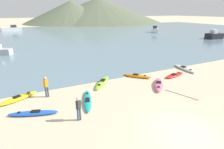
# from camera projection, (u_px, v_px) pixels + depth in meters

# --- Properties ---
(ground_plane) EXTENTS (400.00, 400.00, 0.00)m
(ground_plane) POSITION_uv_depth(u_px,v_px,m) (185.00, 133.00, 10.02)
(ground_plane) COLOR beige
(bay_water) EXTENTS (160.00, 70.00, 0.06)m
(bay_water) POSITION_uv_depth(u_px,v_px,m) (57.00, 36.00, 47.65)
(bay_water) COLOR slate
(bay_water) RESTS_ON ground_plane
(far_hill_midleft) EXTENTS (52.90, 52.90, 12.10)m
(far_hill_midleft) POSITION_uv_depth(u_px,v_px,m) (71.00, 12.00, 99.58)
(far_hill_midleft) COLOR #5B664C
(far_hill_midleft) RESTS_ON ground_plane
(far_hill_midright) EXTENTS (77.16, 77.16, 14.32)m
(far_hill_midright) POSITION_uv_depth(u_px,v_px,m) (99.00, 10.00, 109.68)
(far_hill_midright) COLOR #5B664C
(far_hill_midright) RESTS_ON ground_plane
(kayak_on_sand_0) EXTENTS (2.67, 3.00, 0.35)m
(kayak_on_sand_0) POSITION_uv_depth(u_px,v_px,m) (159.00, 84.00, 16.27)
(kayak_on_sand_0) COLOR #E5668C
(kayak_on_sand_0) RESTS_ON ground_plane
(kayak_on_sand_1) EXTENTS (1.55, 3.54, 0.29)m
(kayak_on_sand_1) POSITION_uv_depth(u_px,v_px,m) (88.00, 100.00, 13.47)
(kayak_on_sand_1) COLOR teal
(kayak_on_sand_1) RESTS_ON ground_plane
(kayak_on_sand_2) EXTENTS (2.94, 1.30, 0.29)m
(kayak_on_sand_2) POSITION_uv_depth(u_px,v_px,m) (174.00, 75.00, 18.73)
(kayak_on_sand_2) COLOR red
(kayak_on_sand_2) RESTS_ON ground_plane
(kayak_on_sand_3) EXTENTS (2.82, 3.17, 0.33)m
(kayak_on_sand_3) POSITION_uv_depth(u_px,v_px,m) (102.00, 82.00, 16.80)
(kayak_on_sand_3) COLOR #8CCC2D
(kayak_on_sand_3) RESTS_ON ground_plane
(kayak_on_sand_4) EXTENTS (2.93, 1.98, 0.37)m
(kayak_on_sand_4) POSITION_uv_depth(u_px,v_px,m) (19.00, 98.00, 13.73)
(kayak_on_sand_4) COLOR yellow
(kayak_on_sand_4) RESTS_ON ground_plane
(kayak_on_sand_5) EXTENTS (3.28, 1.59, 0.30)m
(kayak_on_sand_5) POSITION_uv_depth(u_px,v_px,m) (33.00, 113.00, 11.75)
(kayak_on_sand_5) COLOR blue
(kayak_on_sand_5) RESTS_ON ground_plane
(kayak_on_sand_6) EXTENTS (1.06, 3.48, 0.38)m
(kayak_on_sand_6) POSITION_uv_depth(u_px,v_px,m) (185.00, 68.00, 20.74)
(kayak_on_sand_6) COLOR white
(kayak_on_sand_6) RESTS_ON ground_plane
(kayak_on_sand_7) EXTENTS (2.50, 2.52, 0.36)m
(kayak_on_sand_7) POSITION_uv_depth(u_px,v_px,m) (137.00, 76.00, 18.39)
(kayak_on_sand_7) COLOR orange
(kayak_on_sand_7) RESTS_ON ground_plane
(person_near_foreground) EXTENTS (0.33, 0.26, 1.63)m
(person_near_foreground) POSITION_uv_depth(u_px,v_px,m) (79.00, 107.00, 10.91)
(person_near_foreground) COLOR #384260
(person_near_foreground) RESTS_ON ground_plane
(person_near_waterline) EXTENTS (0.36, 0.29, 1.76)m
(person_near_waterline) POSITION_uv_depth(u_px,v_px,m) (46.00, 85.00, 13.93)
(person_near_waterline) COLOR #384260
(person_near_waterline) RESTS_ON ground_plane
(moored_boat_0) EXTENTS (5.99, 1.34, 2.08)m
(moored_boat_0) POSITION_uv_depth(u_px,v_px,m) (12.00, 29.00, 59.48)
(moored_boat_0) COLOR white
(moored_boat_0) RESTS_ON bay_water
(moored_boat_1) EXTENTS (3.57, 3.73, 2.10)m
(moored_boat_1) POSITION_uv_depth(u_px,v_px,m) (155.00, 30.00, 56.32)
(moored_boat_1) COLOR white
(moored_boat_1) RESTS_ON bay_water
(moored_boat_3) EXTENTS (4.30, 2.40, 2.21)m
(moored_boat_3) POSITION_uv_depth(u_px,v_px,m) (214.00, 35.00, 43.52)
(moored_boat_3) COLOR black
(moored_boat_3) RESTS_ON bay_water
(loose_paddle) EXTENTS (1.19, 2.65, 0.03)m
(loose_paddle) POSITION_uv_depth(u_px,v_px,m) (181.00, 95.00, 14.60)
(loose_paddle) COLOR black
(loose_paddle) RESTS_ON ground_plane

